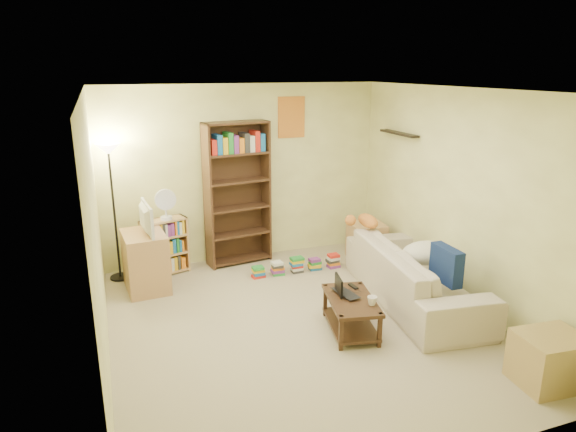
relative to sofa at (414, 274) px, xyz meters
The scene contains 19 objects.
room 1.96m from the sofa, behind, with size 4.50×4.54×2.52m.
sofa is the anchor object (origin of this frame).
navy_pillow 0.60m from the sofa, 84.67° to the right, with size 0.44×0.13×0.40m, color navy.
cream_blanket 0.30m from the sofa, 11.23° to the left, with size 0.62×0.44×0.27m, color silver.
tabby_cat 1.03m from the sofa, 101.41° to the left, with size 0.53×0.24×0.18m.
coffee_table 1.12m from the sofa, 158.94° to the right, with size 0.63×0.92×0.37m.
laptop 1.05m from the sofa, 163.92° to the right, with size 0.29×0.40×0.03m, color black.
laptop_screen 1.16m from the sofa, 166.76° to the right, with size 0.01×0.28×0.19m, color white.
mug 1.10m from the sofa, 146.24° to the right, with size 0.13×0.13×0.09m, color white.
tv_remote 0.90m from the sofa, behind, with size 0.05×0.15×0.02m, color black.
tv_stand 3.31m from the sofa, 153.83° to the left, with size 0.49×0.69×0.74m, color tan.
television 3.36m from the sofa, 153.83° to the left, with size 0.14×0.66×0.38m, color black.
tall_bookshelf 2.65m from the sofa, 129.62° to the left, with size 0.94×0.43×2.01m.
short_bookshelf 3.27m from the sofa, 144.83° to the left, with size 0.64×0.40×0.77m.
desk_fan 3.28m from the sofa, 145.00° to the left, with size 0.27×0.15×0.42m.
floor_lamp 3.96m from the sofa, 149.52° to the left, with size 0.30×0.30×1.80m.
side_table 1.44m from the sofa, 84.34° to the left, with size 0.47×0.47×0.54m, color tan.
end_cabinet 1.87m from the sofa, 84.70° to the right, with size 0.56×0.47×0.47m, color tan.
book_stacks 1.65m from the sofa, 126.55° to the left, with size 1.27×0.16×0.21m.
Camera 1 is at (-1.89, -4.71, 2.72)m, focal length 32.00 mm.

